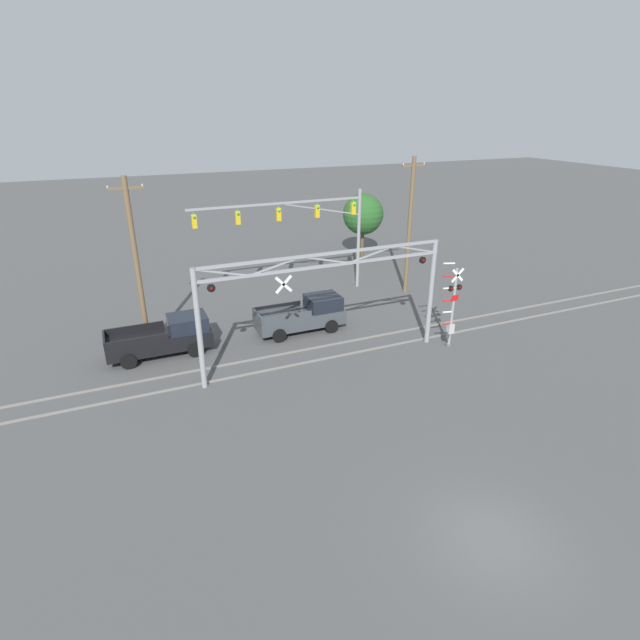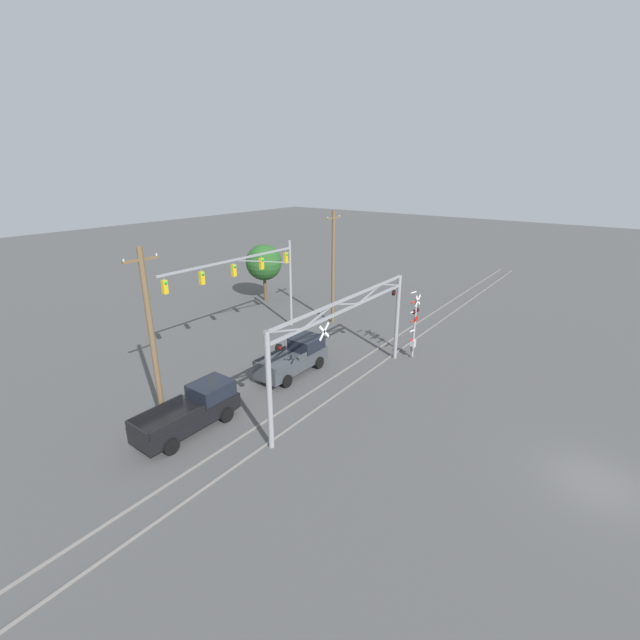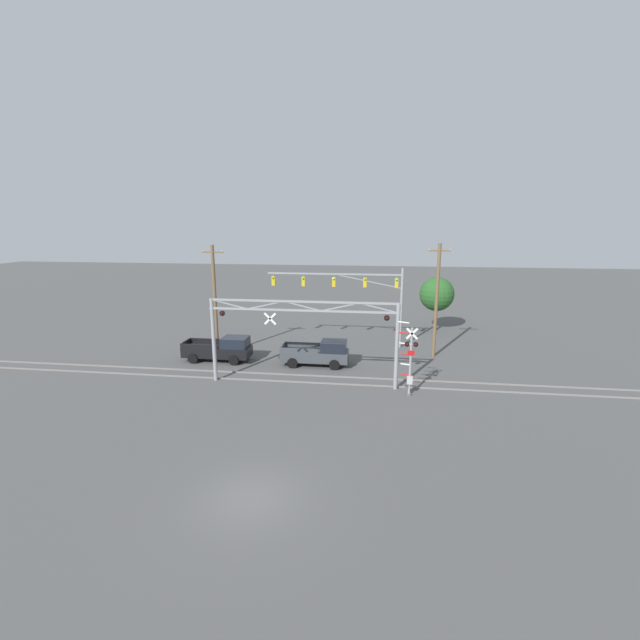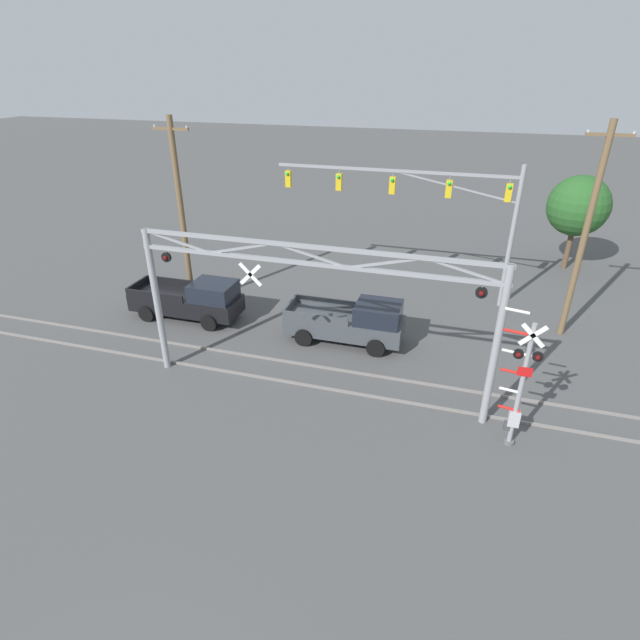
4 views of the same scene
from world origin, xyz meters
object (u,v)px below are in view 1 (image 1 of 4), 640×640
object	(u,v)px
traffic_signal_span	(313,222)
pickup_truck_lead	(305,315)
crossing_signal_mast	(452,310)
background_tree_beyond_span	(363,214)
crossing_gantry	(325,290)
pickup_truck_following	(166,337)
utility_pole_right	(410,225)
utility_pole_left	(137,264)

from	to	relation	value
traffic_signal_span	pickup_truck_lead	size ratio (longest dim) A/B	2.31
crossing_signal_mast	background_tree_beyond_span	xyz separation A→B (m)	(4.00, 18.12, 1.73)
crossing_gantry	traffic_signal_span	bearing A→B (deg)	70.51
traffic_signal_span	pickup_truck_following	size ratio (longest dim) A/B	2.23
crossing_signal_mast	pickup_truck_lead	distance (m)	8.57
traffic_signal_span	utility_pole_right	distance (m)	6.77
pickup_truck_lead	utility_pole_right	world-z (taller)	utility_pole_right
pickup_truck_following	utility_pole_right	world-z (taller)	utility_pole_right
crossing_signal_mast	utility_pole_right	size ratio (longest dim) A/B	0.52
background_tree_beyond_span	crossing_signal_mast	bearing A→B (deg)	-102.46
traffic_signal_span	crossing_gantry	bearing A→B (deg)	-109.49
background_tree_beyond_span	traffic_signal_span	bearing A→B (deg)	-137.91
crossing_signal_mast	traffic_signal_span	bearing A→B (deg)	107.75
crossing_signal_mast	traffic_signal_span	xyz separation A→B (m)	(-3.60, 11.25, 3.02)
utility_pole_left	background_tree_beyond_span	bearing A→B (deg)	30.06
pickup_truck_lead	pickup_truck_following	xyz separation A→B (m)	(-8.14, 0.07, 0.00)
crossing_signal_mast	traffic_signal_span	size ratio (longest dim) A/B	0.41
pickup_truck_lead	background_tree_beyond_span	size ratio (longest dim) A/B	0.94
pickup_truck_following	background_tree_beyond_span	distance (m)	22.95
utility_pole_right	crossing_signal_mast	bearing A→B (deg)	-107.07
pickup_truck_lead	pickup_truck_following	distance (m)	8.14
crossing_gantry	crossing_signal_mast	size ratio (longest dim) A/B	2.62
traffic_signal_span	background_tree_beyond_span	xyz separation A→B (m)	(7.60, 6.87, -1.30)
utility_pole_right	background_tree_beyond_span	distance (m)	9.45
pickup_truck_following	background_tree_beyond_span	xyz separation A→B (m)	(18.83, 12.81, 2.89)
crossing_signal_mast	background_tree_beyond_span	world-z (taller)	background_tree_beyond_span
crossing_gantry	background_tree_beyond_span	distance (m)	20.53
crossing_gantry	crossing_signal_mast	world-z (taller)	crossing_gantry
pickup_truck_following	background_tree_beyond_span	size ratio (longest dim) A/B	0.97
traffic_signal_span	pickup_truck_lead	distance (m)	7.95
crossing_gantry	pickup_truck_lead	bearing A→B (deg)	82.49
pickup_truck_lead	pickup_truck_following	size ratio (longest dim) A/B	0.97
utility_pole_left	background_tree_beyond_span	world-z (taller)	utility_pole_left
utility_pole_right	utility_pole_left	bearing A→B (deg)	-173.51
utility_pole_right	pickup_truck_following	bearing A→B (deg)	-168.68
crossing_signal_mast	background_tree_beyond_span	distance (m)	18.63
crossing_gantry	traffic_signal_span	xyz separation A→B (m)	(3.65, 10.30, 1.10)
traffic_signal_span	background_tree_beyond_span	bearing A→B (deg)	42.09
crossing_gantry	utility_pole_left	bearing A→B (deg)	145.56
pickup_truck_lead	crossing_signal_mast	bearing A→B (deg)	-38.11
pickup_truck_lead	utility_pole_left	size ratio (longest dim) A/B	0.57
utility_pole_right	pickup_truck_lead	bearing A→B (deg)	-159.15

